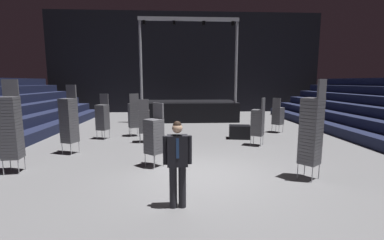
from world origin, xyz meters
TOP-DOWN VIEW (x-y plane):
  - ground_plane at (0.00, 0.00)m, footprint 22.00×30.00m
  - arena_end_wall at (0.00, 15.00)m, footprint 22.00×0.30m
  - stage_riser at (0.00, 10.42)m, footprint 6.18×3.22m
  - man_with_tie at (-0.70, -1.85)m, footprint 0.57×0.24m
  - chair_stack_front_right at (-5.22, 0.45)m, footprint 0.48×0.48m
  - chair_stack_mid_left at (-2.07, 3.95)m, footprint 0.48×0.48m
  - chair_stack_mid_right at (-3.97, 4.72)m, footprint 0.55×0.55m
  - chair_stack_mid_centre at (2.43, 3.13)m, footprint 0.60×0.60m
  - chair_stack_rear_left at (-1.39, 0.77)m, footprint 0.62×0.62m
  - chair_stack_rear_right at (-2.71, 5.25)m, footprint 0.57×0.57m
  - chair_stack_rear_centre at (4.24, 5.73)m, footprint 0.62×0.62m
  - chair_stack_aisle_left at (2.68, -0.47)m, footprint 0.62×0.62m
  - chair_stack_aisle_right at (-4.44, 2.35)m, footprint 0.57×0.57m
  - equipment_road_case at (2.03, 4.44)m, footprint 0.99×0.74m

SIDE VIEW (x-z plane):
  - ground_plane at x=0.00m, z-range -0.10..0.00m
  - equipment_road_case at x=2.03m, z-range 0.00..0.58m
  - stage_riser at x=0.00m, z-range -2.40..3.79m
  - chair_stack_rear_centre at x=4.24m, z-range 0.00..1.71m
  - chair_stack_mid_left at x=-2.07m, z-range 0.00..1.80m
  - chair_stack_mid_centre at x=2.43m, z-range 0.00..1.88m
  - chair_stack_rear_left at x=-1.39m, z-range 0.00..1.88m
  - chair_stack_mid_right at x=-3.97m, z-range 0.00..1.97m
  - chair_stack_rear_right at x=-2.71m, z-range 0.00..1.97m
  - man_with_tie at x=-0.70m, z-range 0.12..1.87m
  - chair_stack_aisle_right at x=-4.44m, z-range 0.00..2.39m
  - chair_stack_front_right at x=-5.22m, z-range 0.00..2.56m
  - chair_stack_aisle_left at x=2.68m, z-range 0.00..2.56m
  - arena_end_wall at x=0.00m, z-range 0.00..8.00m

